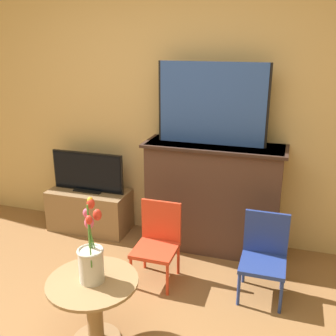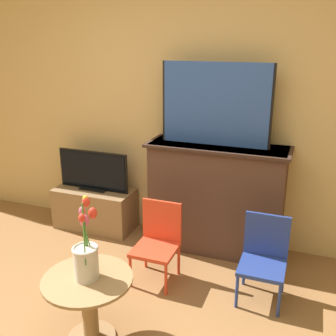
% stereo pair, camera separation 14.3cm
% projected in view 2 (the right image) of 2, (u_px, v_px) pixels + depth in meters
% --- Properties ---
extents(wall_back, '(8.00, 0.06, 2.70)m').
position_uv_depth(wall_back, '(182.00, 97.00, 3.59)').
color(wall_back, tan).
rests_on(wall_back, ground).
extents(fireplace_mantel, '(1.23, 0.43, 0.99)m').
position_uv_depth(fireplace_mantel, '(216.00, 197.00, 3.52)').
color(fireplace_mantel, '#4C3328').
rests_on(fireplace_mantel, ground).
extents(painting, '(0.94, 0.03, 0.69)m').
position_uv_depth(painting, '(215.00, 104.00, 3.27)').
color(painting, black).
rests_on(painting, fireplace_mantel).
extents(tv_stand, '(0.80, 0.38, 0.42)m').
position_uv_depth(tv_stand, '(95.00, 208.00, 4.02)').
color(tv_stand, olive).
rests_on(tv_stand, ground).
extents(tv_monitor, '(0.75, 0.12, 0.40)m').
position_uv_depth(tv_monitor, '(93.00, 171.00, 3.90)').
color(tv_monitor, black).
rests_on(tv_monitor, tv_stand).
extents(chair_red, '(0.33, 0.33, 0.63)m').
position_uv_depth(chair_red, '(158.00, 239.00, 3.14)').
color(chair_red, red).
rests_on(chair_red, ground).
extents(chair_blue, '(0.33, 0.33, 0.63)m').
position_uv_depth(chair_blue, '(264.00, 255.00, 2.90)').
color(chair_blue, navy).
rests_on(chair_blue, ground).
extents(side_table, '(0.57, 0.57, 0.46)m').
position_uv_depth(side_table, '(89.00, 299.00, 2.48)').
color(side_table, '#99754C').
rests_on(side_table, ground).
extents(vase_tulips, '(0.18, 0.26, 0.53)m').
position_uv_depth(vase_tulips, '(86.00, 255.00, 2.38)').
color(vase_tulips, beige).
rests_on(vase_tulips, side_table).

